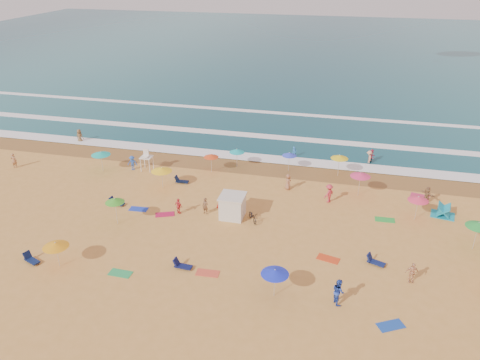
# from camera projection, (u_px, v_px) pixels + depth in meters

# --- Properties ---
(ground) EXTENTS (220.00, 220.00, 0.00)m
(ground) POSITION_uv_depth(u_px,v_px,m) (210.00, 223.00, 40.65)
(ground) COLOR gold
(ground) RESTS_ON ground
(ocean) EXTENTS (220.00, 140.00, 0.18)m
(ocean) POSITION_uv_depth(u_px,v_px,m) (310.00, 50.00, 114.10)
(ocean) COLOR #0C4756
(ocean) RESTS_ON ground
(wet_sand) EXTENTS (220.00, 220.00, 0.00)m
(wet_sand) POSITION_uv_depth(u_px,v_px,m) (243.00, 166.00, 51.58)
(wet_sand) COLOR olive
(wet_sand) RESTS_ON ground
(surf_foam) EXTENTS (200.00, 18.70, 0.05)m
(surf_foam) POSITION_uv_depth(u_px,v_px,m) (259.00, 138.00, 59.25)
(surf_foam) COLOR white
(surf_foam) RESTS_ON ground
(cabana) EXTENTS (2.00, 2.00, 2.00)m
(cabana) POSITION_uv_depth(u_px,v_px,m) (232.00, 207.00, 41.24)
(cabana) COLOR silver
(cabana) RESTS_ON ground
(cabana_roof) EXTENTS (2.20, 2.20, 0.12)m
(cabana_roof) POSITION_uv_depth(u_px,v_px,m) (232.00, 196.00, 40.78)
(cabana_roof) COLOR silver
(cabana_roof) RESTS_ON cabana
(bicycle) EXTENTS (1.46, 1.81, 0.92)m
(bicycle) POSITION_uv_depth(u_px,v_px,m) (253.00, 216.00, 40.81)
(bicycle) COLOR black
(bicycle) RESTS_ON ground
(lifeguard_stand) EXTENTS (1.20, 1.20, 2.10)m
(lifeguard_stand) POSITION_uv_depth(u_px,v_px,m) (147.00, 161.00, 50.14)
(lifeguard_stand) COLOR white
(lifeguard_stand) RESTS_ON ground
(beach_umbrellas) EXTENTS (49.34, 24.82, 0.76)m
(beach_umbrellas) POSITION_uv_depth(u_px,v_px,m) (240.00, 191.00, 41.77)
(beach_umbrellas) COLOR green
(beach_umbrellas) RESTS_ON ground
(loungers) EXTENTS (52.32, 17.58, 0.34)m
(loungers) POSITION_uv_depth(u_px,v_px,m) (226.00, 243.00, 37.61)
(loungers) COLOR #0F184E
(loungers) RESTS_ON ground
(towels) EXTENTS (34.10, 23.60, 0.03)m
(towels) POSITION_uv_depth(u_px,v_px,m) (238.00, 241.00, 38.08)
(towels) COLOR red
(towels) RESTS_ON ground
(beachgoers) EXTENTS (45.05, 28.76, 2.14)m
(beachgoers) POSITION_uv_depth(u_px,v_px,m) (235.00, 190.00, 44.71)
(beachgoers) COLOR brown
(beachgoers) RESTS_ON ground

